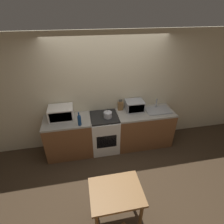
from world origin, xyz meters
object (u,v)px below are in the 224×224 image
object	(u,v)px
microwave	(61,113)
bottle	(79,120)
dining_table	(116,196)
kettle	(108,114)
toaster_oven	(134,106)
stove_range	(105,133)

from	to	relation	value
microwave	bottle	distance (m)	0.49
dining_table	microwave	bearing A→B (deg)	114.03
kettle	bottle	distance (m)	0.63
kettle	toaster_oven	distance (m)	0.68
stove_range	toaster_oven	world-z (taller)	toaster_oven
microwave	bottle	bearing A→B (deg)	-41.30
microwave	dining_table	size ratio (longest dim) A/B	0.68
stove_range	bottle	size ratio (longest dim) A/B	3.10
kettle	dining_table	bearing A→B (deg)	-95.89
bottle	dining_table	xyz separation A→B (m)	(0.44, -1.48, -0.40)
toaster_oven	kettle	bearing A→B (deg)	-164.25
stove_range	dining_table	bearing A→B (deg)	-93.18
stove_range	kettle	xyz separation A→B (m)	(0.08, -0.05, 0.55)
stove_range	kettle	bearing A→B (deg)	-35.21
stove_range	dining_table	world-z (taller)	stove_range
microwave	dining_table	xyz separation A→B (m)	(0.81, -1.81, -0.42)
bottle	toaster_oven	world-z (taller)	bottle
toaster_oven	dining_table	world-z (taller)	toaster_oven
microwave	toaster_oven	distance (m)	1.63
bottle	dining_table	bearing A→B (deg)	-73.61
bottle	dining_table	world-z (taller)	bottle
microwave	stove_range	bearing A→B (deg)	-6.53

